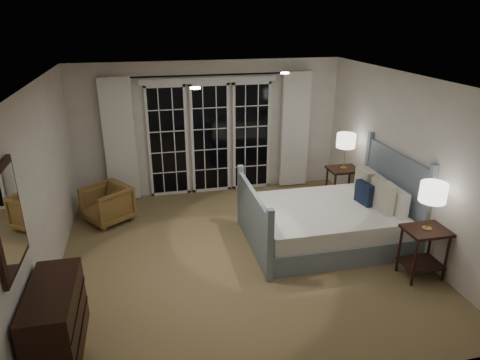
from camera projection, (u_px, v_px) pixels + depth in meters
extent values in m
plane|color=olive|center=(239.00, 254.00, 6.24)|extent=(5.00, 5.00, 0.00)
plane|color=white|center=(239.00, 80.00, 5.32)|extent=(5.00, 5.00, 0.00)
cube|color=beige|center=(41.00, 190.00, 5.26)|extent=(0.02, 5.00, 2.50)
cube|color=beige|center=(404.00, 161.00, 6.30)|extent=(0.02, 5.00, 2.50)
cube|color=beige|center=(210.00, 128.00, 8.05)|extent=(5.00, 0.02, 2.50)
cube|color=beige|center=(306.00, 279.00, 3.51)|extent=(5.00, 0.02, 2.50)
cube|color=black|center=(168.00, 142.00, 7.93)|extent=(0.66, 0.02, 2.02)
cube|color=black|center=(210.00, 139.00, 8.09)|extent=(0.66, 0.02, 2.02)
cube|color=black|center=(251.00, 137.00, 8.26)|extent=(0.66, 0.02, 2.02)
cube|color=white|center=(209.00, 80.00, 7.68)|extent=(2.50, 0.04, 0.10)
cylinder|color=black|center=(209.00, 75.00, 7.59)|extent=(3.50, 0.03, 0.03)
cube|color=silver|center=(120.00, 141.00, 7.63)|extent=(0.55, 0.10, 2.25)
cube|color=silver|center=(295.00, 130.00, 8.32)|extent=(0.55, 0.10, 2.25)
cylinder|color=white|center=(285.00, 73.00, 6.04)|extent=(0.12, 0.12, 0.01)
cylinder|color=white|center=(195.00, 88.00, 4.84)|extent=(0.12, 0.12, 0.01)
cube|color=slate|center=(323.00, 231.00, 6.56)|extent=(2.11, 1.65, 0.31)
cube|color=white|center=(325.00, 215.00, 6.45)|extent=(2.05, 1.59, 0.26)
cube|color=slate|center=(393.00, 194.00, 6.60)|extent=(0.06, 1.65, 1.34)
cube|color=slate|center=(253.00, 221.00, 6.21)|extent=(0.06, 1.65, 0.93)
cube|color=white|center=(393.00, 199.00, 6.24)|extent=(0.14, 0.60, 0.36)
cube|color=white|center=(372.00, 183.00, 6.82)|extent=(0.14, 0.60, 0.36)
cube|color=beige|center=(383.00, 196.00, 6.23)|extent=(0.16, 0.46, 0.45)
cube|color=beige|center=(364.00, 182.00, 6.74)|extent=(0.16, 0.46, 0.45)
cube|color=#131D35|center=(364.00, 193.00, 6.47)|extent=(0.15, 0.35, 0.34)
cube|color=black|center=(426.00, 230.00, 5.48)|extent=(0.54, 0.43, 0.04)
cube|color=black|center=(421.00, 263.00, 5.66)|extent=(0.50, 0.39, 0.03)
cylinder|color=black|center=(415.00, 263.00, 5.40)|extent=(0.04, 0.04, 0.67)
cylinder|color=black|center=(446.00, 259.00, 5.50)|extent=(0.04, 0.04, 0.67)
cylinder|color=black|center=(399.00, 249.00, 5.72)|extent=(0.04, 0.04, 0.67)
cylinder|color=black|center=(429.00, 245.00, 5.81)|extent=(0.04, 0.04, 0.67)
cube|color=black|center=(343.00, 169.00, 7.64)|extent=(0.53, 0.43, 0.04)
cube|color=black|center=(341.00, 194.00, 7.82)|extent=(0.49, 0.38, 0.03)
cylinder|color=black|center=(334.00, 192.00, 7.57)|extent=(0.04, 0.04, 0.66)
cylinder|color=black|center=(357.00, 189.00, 7.66)|extent=(0.04, 0.04, 0.66)
cylinder|color=black|center=(326.00, 185.00, 7.88)|extent=(0.04, 0.04, 0.66)
cylinder|color=black|center=(349.00, 183.00, 7.97)|extent=(0.04, 0.04, 0.66)
cylinder|color=tan|center=(427.00, 228.00, 5.47)|extent=(0.12, 0.12, 0.02)
cylinder|color=tan|center=(429.00, 215.00, 5.40)|extent=(0.02, 0.02, 0.37)
cylinder|color=white|center=(433.00, 192.00, 5.28)|extent=(0.33, 0.33, 0.24)
cylinder|color=tan|center=(343.00, 168.00, 7.63)|extent=(0.12, 0.12, 0.02)
cylinder|color=tan|center=(344.00, 157.00, 7.56)|extent=(0.02, 0.02, 0.37)
cylinder|color=white|center=(346.00, 141.00, 7.45)|extent=(0.33, 0.33, 0.24)
imported|color=brown|center=(107.00, 204.00, 7.12)|extent=(0.94, 0.94, 0.62)
cube|color=black|center=(56.00, 320.00, 4.32)|extent=(0.45, 1.09, 0.77)
cube|color=black|center=(82.00, 327.00, 4.42)|extent=(0.01, 1.07, 0.01)
cube|color=black|center=(78.00, 307.00, 4.32)|extent=(0.01, 1.07, 0.01)
cube|color=black|center=(7.00, 220.00, 3.84)|extent=(0.04, 0.85, 1.00)
cube|color=white|center=(10.00, 220.00, 3.85)|extent=(0.01, 0.73, 0.88)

